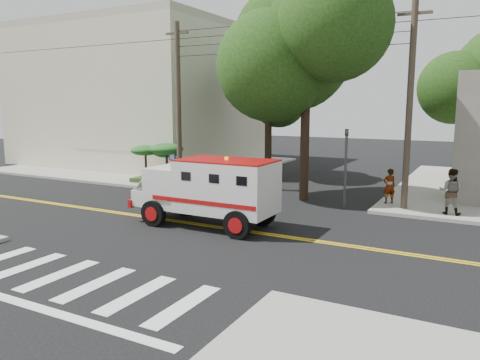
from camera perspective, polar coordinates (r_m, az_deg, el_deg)
The scene contains 13 objects.
ground at distance 18.35m, azimuth -3.92°, elevation -5.59°, with size 100.00×100.00×0.00m, color black.
sidewalk_nw at distance 36.90m, azimuth -10.54°, elevation 1.89°, with size 17.00×17.00×0.15m, color gray.
building_left at distance 39.04m, azimuth -11.69°, elevation 9.72°, with size 16.00×14.00×10.00m, color beige.
utility_pole_left at distance 25.85m, azimuth -7.51°, elevation 8.74°, with size 0.28×0.28×9.00m, color #382D23.
utility_pole_right at distance 21.43m, azimuth 19.95°, elevation 8.19°, with size 0.28×0.28×9.00m, color #382D23.
tree_main at distance 22.65m, azimuth 8.96°, elevation 15.49°, with size 6.08×5.70×9.85m.
tree_left at distance 29.43m, azimuth 3.92°, elevation 11.24°, with size 4.48×4.20×7.70m.
traffic_signal at distance 21.51m, azimuth 12.78°, elevation 2.43°, with size 0.15×0.18×3.60m.
accessibility_sign at distance 26.55m, azimuth -8.20°, elevation 1.95°, with size 0.45×0.10×2.02m.
palm_planter at distance 27.62m, azimuth -9.73°, elevation 2.78°, with size 3.52×2.63×2.36m.
armored_truck at distance 17.99m, azimuth -3.72°, elevation -0.97°, with size 5.81×2.37×2.64m.
pedestrian_a at distance 22.60m, azimuth 17.73°, elevation -0.70°, with size 0.59×0.39×1.62m, color gray.
pedestrian_b at distance 21.27m, azimuth 24.29°, elevation -1.28°, with size 0.93×0.72×1.91m, color gray.
Camera 1 is at (9.48, -15.00, 4.68)m, focal length 35.00 mm.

